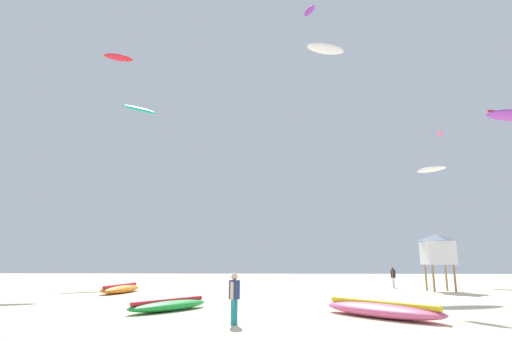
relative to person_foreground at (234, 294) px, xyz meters
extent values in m
cylinder|color=teal|center=(0.03, 0.10, -0.60)|extent=(0.16, 0.16, 0.88)
cylinder|color=teal|center=(-0.03, -0.10, -0.60)|extent=(0.16, 0.16, 0.88)
cylinder|color=navy|center=(0.00, 0.00, 0.17)|extent=(0.40, 0.40, 0.66)
cylinder|color=beige|center=(0.07, 0.23, 0.14)|extent=(0.12, 0.12, 0.60)
cylinder|color=beige|center=(-0.07, -0.23, 0.14)|extent=(0.12, 0.12, 0.60)
sphere|color=beige|center=(0.00, 0.00, 0.62)|extent=(0.24, 0.24, 0.24)
cylinder|color=silver|center=(11.19, 19.83, -0.62)|extent=(0.15, 0.15, 0.82)
cylinder|color=silver|center=(11.10, 19.66, -0.62)|extent=(0.15, 0.15, 0.82)
cylinder|color=black|center=(11.14, 19.74, 0.10)|extent=(0.38, 0.38, 0.62)
cylinder|color=brown|center=(11.25, 19.94, 0.07)|extent=(0.11, 0.11, 0.57)
cylinder|color=brown|center=(11.04, 19.55, 0.07)|extent=(0.11, 0.11, 0.57)
sphere|color=brown|center=(11.14, 19.74, 0.52)|extent=(0.22, 0.22, 0.22)
ellipsoid|color=green|center=(-3.32, 3.91, -0.80)|extent=(3.53, 4.29, 0.47)
cylinder|color=red|center=(-3.32, 3.91, -0.60)|extent=(2.48, 3.41, 0.19)
ellipsoid|color=#E5598C|center=(5.71, 2.13, -0.74)|extent=(4.74, 5.05, 0.65)
cylinder|color=yellow|center=(5.71, 2.13, -0.50)|extent=(3.48, 3.85, 0.24)
ellipsoid|color=orange|center=(-9.25, 14.02, -0.77)|extent=(2.01, 5.06, 0.62)
cylinder|color=red|center=(-9.25, 14.02, -0.54)|extent=(0.77, 4.52, 0.22)
cylinder|color=#8C704C|center=(14.35, 17.15, -0.09)|extent=(0.14, 0.14, 1.90)
cylinder|color=#8C704C|center=(14.35, 15.65, -0.09)|extent=(0.14, 0.14, 1.90)
cylinder|color=#8C704C|center=(12.85, 17.15, -0.09)|extent=(0.14, 0.14, 1.90)
cylinder|color=#8C704C|center=(12.85, 15.65, -0.09)|extent=(0.14, 0.14, 1.90)
cube|color=white|center=(13.60, 16.40, 1.71)|extent=(2.00, 2.00, 1.70)
pyramid|color=slate|center=(13.60, 16.40, 2.84)|extent=(2.30, 2.30, 0.55)
ellipsoid|color=#E5598C|center=(20.26, 30.06, 15.11)|extent=(1.43, 2.25, 0.46)
ellipsoid|color=white|center=(7.35, 26.42, 23.91)|extent=(4.61, 2.61, 1.13)
ellipsoid|color=white|center=(17.88, 27.29, 10.40)|extent=(2.82, 2.99, 0.62)
ellipsoid|color=red|center=(-15.53, 25.92, 23.10)|extent=(3.18, 2.06, 0.67)
ellipsoid|color=#19B29E|center=(-14.40, 30.70, 18.81)|extent=(4.09, 3.87, 0.98)
ellipsoid|color=purple|center=(5.37, 23.12, 26.45)|extent=(1.41, 2.08, 0.48)
cylinder|color=white|center=(5.37, 23.12, 26.54)|extent=(0.89, 1.72, 0.09)
camera|label=1|loc=(1.42, -15.33, 1.21)|focal=28.97mm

